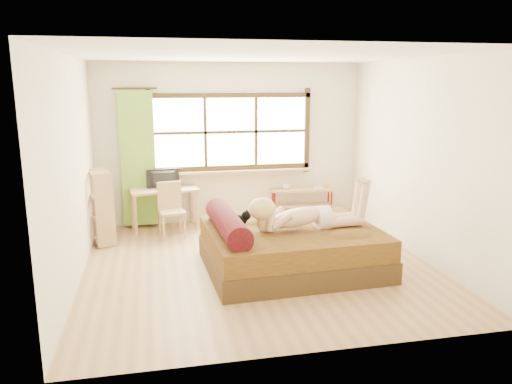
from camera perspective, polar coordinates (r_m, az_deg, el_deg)
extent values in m
plane|color=#9E754C|center=(6.71, 0.24, -8.32)|extent=(4.50, 4.50, 0.00)
plane|color=white|center=(6.27, 0.26, 15.38)|extent=(4.50, 4.50, 0.00)
plane|color=silver|center=(8.54, -2.90, 5.55)|extent=(4.50, 0.00, 4.50)
plane|color=silver|center=(4.22, 6.61, -1.79)|extent=(4.50, 0.00, 4.50)
plane|color=silver|center=(6.29, -20.25, 2.25)|extent=(0.00, 4.50, 4.50)
plane|color=silver|center=(7.16, 18.19, 3.57)|extent=(0.00, 4.50, 4.50)
cube|color=#FFEDBF|center=(8.52, -2.91, 6.88)|extent=(2.60, 0.01, 1.30)
cube|color=tan|center=(8.54, -2.78, 2.35)|extent=(2.80, 0.16, 0.04)
cube|color=#599C2A|center=(8.36, -13.34, 3.68)|extent=(0.55, 0.10, 2.20)
cube|color=black|center=(6.57, 4.13, -7.54)|extent=(2.27, 1.85, 0.27)
cube|color=#3D290E|center=(6.48, 4.17, -5.28)|extent=(2.22, 1.82, 0.27)
cylinder|color=black|center=(6.19, -3.29, -3.54)|extent=(0.38, 1.50, 0.31)
cube|color=tan|center=(8.26, -10.47, 0.24)|extent=(1.14, 0.65, 0.04)
cube|color=tan|center=(8.09, -13.60, -2.61)|extent=(0.05, 0.05, 0.65)
cube|color=tan|center=(8.25, -6.75, -2.04)|extent=(0.05, 0.05, 0.65)
cube|color=tan|center=(8.47, -13.92, -1.94)|extent=(0.05, 0.05, 0.65)
cube|color=tan|center=(8.62, -7.37, -1.41)|extent=(0.05, 0.05, 0.65)
imported|color=black|center=(8.28, -10.53, 1.49)|extent=(0.54, 0.15, 0.31)
cube|color=tan|center=(7.89, -9.59, -2.26)|extent=(0.43, 0.43, 0.04)
cube|color=tan|center=(8.00, -9.88, -0.34)|extent=(0.38, 0.09, 0.43)
cube|color=tan|center=(7.76, -10.48, -4.13)|extent=(0.04, 0.04, 0.38)
cube|color=tan|center=(7.82, -8.14, -3.92)|extent=(0.04, 0.04, 0.38)
cube|color=tan|center=(8.07, -10.88, -3.50)|extent=(0.04, 0.04, 0.38)
cube|color=tan|center=(8.13, -8.62, -3.30)|extent=(0.04, 0.04, 0.38)
cube|color=tan|center=(8.78, 5.30, 0.28)|extent=(1.12, 0.38, 0.04)
cube|color=tan|center=(8.84, 5.26, -1.46)|extent=(1.12, 0.38, 0.03)
cylinder|color=maroon|center=(8.65, 2.13, -1.61)|extent=(0.03, 0.03, 0.55)
cylinder|color=maroon|center=(8.85, 8.60, -1.43)|extent=(0.03, 0.03, 0.55)
cylinder|color=maroon|center=(8.86, 1.93, -1.26)|extent=(0.03, 0.03, 0.55)
cylinder|color=maroon|center=(9.05, 8.26, -1.09)|extent=(0.03, 0.03, 0.55)
cube|color=gold|center=(8.86, 7.92, 0.68)|extent=(0.10, 0.10, 0.07)
imported|color=gray|center=(8.69, 3.41, 0.63)|extent=(0.14, 0.14, 0.10)
imported|color=gray|center=(8.84, 6.54, 0.51)|extent=(0.20, 0.26, 0.02)
cube|color=tan|center=(7.89, -16.92, -5.29)|extent=(0.38, 0.50, 0.03)
cube|color=tan|center=(7.80, -17.08, -2.89)|extent=(0.38, 0.50, 0.03)
cube|color=tan|center=(7.72, -17.24, -0.44)|extent=(0.38, 0.50, 0.03)
cube|color=tan|center=(7.65, -17.40, 2.06)|extent=(0.38, 0.50, 0.03)
cube|color=tan|center=(7.54, -16.87, -2.05)|extent=(0.27, 0.09, 1.10)
cube|color=tan|center=(7.97, -17.43, -1.31)|extent=(0.27, 0.09, 1.10)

